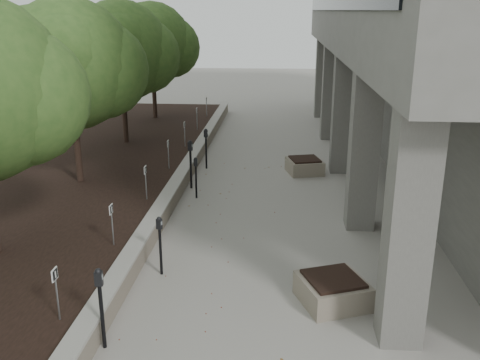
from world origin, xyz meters
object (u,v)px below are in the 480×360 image
(parking_meter_2, at_px, (160,246))
(parking_meter_3, at_px, (196,178))
(parking_meter_5, at_px, (206,149))
(planter_front, at_px, (333,290))
(parking_meter_4, at_px, (191,165))
(crabapple_tree_4, at_px, (122,73))
(planter_back, at_px, (305,166))
(crabapple_tree_5, at_px, (153,61))
(parking_meter_1, at_px, (101,309))
(crabapple_tree_3, at_px, (72,92))

(parking_meter_2, distance_m, parking_meter_3, 4.84)
(parking_meter_5, bearing_deg, planter_front, -56.41)
(parking_meter_3, height_order, parking_meter_4, parking_meter_4)
(crabapple_tree_4, distance_m, parking_meter_5, 4.72)
(planter_back, bearing_deg, parking_meter_4, -151.97)
(parking_meter_2, distance_m, parking_meter_4, 5.76)
(planter_front, bearing_deg, crabapple_tree_5, 114.29)
(crabapple_tree_4, height_order, parking_meter_1, crabapple_tree_4)
(planter_back, bearing_deg, planter_front, -88.54)
(crabapple_tree_4, xyz_separation_m, parking_meter_2, (3.64, -10.03, -2.46))
(crabapple_tree_5, bearing_deg, parking_meter_4, -70.33)
(parking_meter_3, relative_size, planter_back, 1.13)
(crabapple_tree_4, xyz_separation_m, parking_meter_3, (3.63, -5.19, -2.48))
(parking_meter_4, relative_size, parking_meter_5, 1.07)
(parking_meter_1, xyz_separation_m, parking_meter_3, (0.38, 7.46, -0.10))
(parking_meter_4, xyz_separation_m, planter_front, (3.87, -6.63, -0.50))
(parking_meter_1, xyz_separation_m, planter_front, (3.93, 1.74, -0.46))
(parking_meter_4, bearing_deg, crabapple_tree_5, 126.51)
(parking_meter_5, bearing_deg, parking_meter_1, -80.41)
(crabapple_tree_4, bearing_deg, planter_front, -56.65)
(parking_meter_2, xyz_separation_m, planter_back, (3.33, 7.69, -0.40))
(parking_meter_3, relative_size, planter_front, 1.09)
(crabapple_tree_4, xyz_separation_m, planter_back, (6.96, -2.33, -2.86))
(crabapple_tree_5, bearing_deg, parking_meter_3, -70.41)
(parking_meter_1, relative_size, planter_back, 1.31)
(parking_meter_3, distance_m, planter_back, 4.41)
(parking_meter_3, bearing_deg, crabapple_tree_5, 109.66)
(parking_meter_4, relative_size, planter_front, 1.33)
(crabapple_tree_4, bearing_deg, parking_meter_2, -70.07)
(crabapple_tree_4, relative_size, crabapple_tree_5, 1.00)
(parking_meter_3, bearing_deg, planter_front, -58.07)
(parking_meter_1, bearing_deg, planter_front, 21.42)
(parking_meter_5, bearing_deg, parking_meter_3, -76.65)
(crabapple_tree_5, bearing_deg, crabapple_tree_3, -90.00)
(crabapple_tree_3, xyz_separation_m, crabapple_tree_5, (0.00, 10.00, 0.00))
(crabapple_tree_5, distance_m, parking_meter_5, 8.25)
(crabapple_tree_5, height_order, parking_meter_4, crabapple_tree_5)
(parking_meter_1, bearing_deg, parking_meter_4, 87.10)
(crabapple_tree_3, bearing_deg, crabapple_tree_4, 90.00)
(crabapple_tree_4, relative_size, parking_meter_2, 4.11)
(planter_back, bearing_deg, crabapple_tree_5, 133.51)
(crabapple_tree_5, height_order, parking_meter_2, crabapple_tree_5)
(crabapple_tree_4, relative_size, planter_front, 4.65)
(crabapple_tree_5, distance_m, parking_meter_3, 11.10)
(parking_meter_3, bearing_deg, parking_meter_4, 108.83)
(crabapple_tree_4, xyz_separation_m, parking_meter_5, (3.49, -2.08, -2.39))
(crabapple_tree_3, bearing_deg, parking_meter_4, 12.32)
(parking_meter_4, bearing_deg, planter_front, -42.94)
(crabapple_tree_4, xyz_separation_m, parking_meter_4, (3.32, -4.28, -2.34))
(crabapple_tree_5, xyz_separation_m, planter_back, (6.96, -7.33, -2.86))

